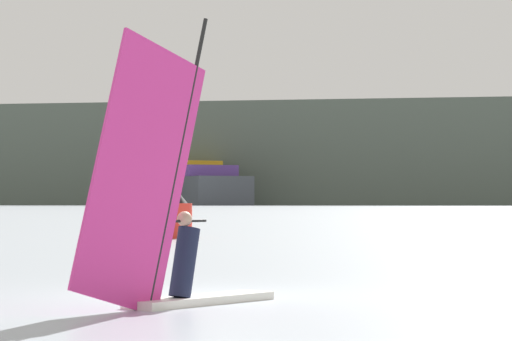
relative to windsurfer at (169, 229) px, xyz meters
The scene contains 4 objects.
ground_plane 2.34m from the windsurfer, 104.49° to the left, with size 4000.00×4000.00×0.00m, color #9EA8B2.
windsurfer is the anchor object (origin of this frame).
cargo_ship 567.80m from the windsurfer, 117.31° to the left, with size 130.49×126.03×39.97m.
channel_buoy 31.67m from the windsurfer, 116.57° to the left, with size 1.19×1.19×1.94m.
Camera 1 is at (8.19, -16.90, 1.49)m, focal length 82.59 mm.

